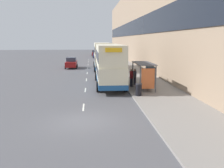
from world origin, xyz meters
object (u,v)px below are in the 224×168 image
at_px(car_1, 96,55).
at_px(pedestrian_2, 152,74).
at_px(bus_shelter, 146,71).
at_px(car_2, 95,53).
at_px(double_decker_bus_ahead, 102,55).
at_px(litter_bin, 139,89).
at_px(pedestrian_at_shelter, 131,78).
at_px(double_decker_bus_near, 109,64).
at_px(car_0, 71,63).
at_px(pedestrian_1, 135,77).

height_order(car_1, pedestrian_2, pedestrian_2).
xyz_separation_m(bus_shelter, pedestrian_2, (1.54, 3.75, -0.84)).
xyz_separation_m(car_1, car_2, (-0.21, 8.10, -0.02)).
height_order(bus_shelter, double_decker_bus_ahead, double_decker_bus_ahead).
xyz_separation_m(bus_shelter, car_1, (-3.74, 44.29, -1.00)).
relative_size(double_decker_bus_ahead, litter_bin, 10.89).
xyz_separation_m(car_1, pedestrian_at_shelter, (2.56, -42.96, 0.19)).
height_order(double_decker_bus_near, car_0, double_decker_bus_near).
relative_size(car_2, pedestrian_2, 2.44).
height_order(pedestrian_at_shelter, litter_bin, pedestrian_at_shelter).
relative_size(double_decker_bus_near, pedestrian_2, 5.97).
distance_m(pedestrian_2, litter_bin, 7.13).
height_order(car_2, pedestrian_2, pedestrian_2).
bearing_deg(car_1, pedestrian_at_shelter, -86.59).
relative_size(bus_shelter, car_0, 0.94).
bearing_deg(pedestrian_2, litter_bin, -112.85).
bearing_deg(pedestrian_at_shelter, bus_shelter, -48.40).
height_order(double_decker_bus_near, car_2, double_decker_bus_near).
xyz_separation_m(double_decker_bus_near, car_2, (-0.65, 49.55, -1.43)).
bearing_deg(car_1, pedestrian_1, -85.84).
relative_size(bus_shelter, double_decker_bus_near, 0.40).
distance_m(double_decker_bus_ahead, car_0, 5.92).
xyz_separation_m(car_1, pedestrian_1, (3.06, -42.07, 0.13)).
relative_size(car_0, pedestrian_at_shelter, 2.48).
bearing_deg(car_1, bus_shelter, -85.18).
xyz_separation_m(double_decker_bus_ahead, pedestrian_1, (2.65, -15.39, -1.28)).
xyz_separation_m(car_0, litter_bin, (7.33, -22.81, -0.23)).
distance_m(car_1, car_2, 8.10).
height_order(bus_shelter, pedestrian_at_shelter, bus_shelter).
xyz_separation_m(car_1, litter_bin, (2.51, -47.09, -0.20)).
xyz_separation_m(double_decker_bus_near, double_decker_bus_ahead, (-0.03, 14.78, 0.00)).
relative_size(car_0, car_2, 1.05).
bearing_deg(pedestrian_at_shelter, car_0, 111.55).
xyz_separation_m(double_decker_bus_near, litter_bin, (2.08, -5.63, -1.61)).
relative_size(pedestrian_1, pedestrian_2, 0.97).
relative_size(bus_shelter, car_1, 0.98).
distance_m(double_decker_bus_near, pedestrian_2, 5.08).
relative_size(pedestrian_at_shelter, pedestrian_1, 1.06).
relative_size(double_decker_bus_near, litter_bin, 9.93).
distance_m(double_decker_bus_near, litter_bin, 6.22).
xyz_separation_m(car_2, pedestrian_1, (3.27, -50.17, 0.15)).
relative_size(double_decker_bus_ahead, car_0, 2.55).
bearing_deg(bus_shelter, car_1, 94.82).
height_order(double_decker_bus_near, pedestrian_1, double_decker_bus_near).
distance_m(pedestrian_at_shelter, pedestrian_1, 1.02).
distance_m(pedestrian_1, litter_bin, 5.06).
height_order(car_1, litter_bin, car_1).
relative_size(car_1, litter_bin, 4.10).
height_order(double_decker_bus_near, pedestrian_2, double_decker_bus_near).
relative_size(car_0, pedestrian_1, 2.63).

